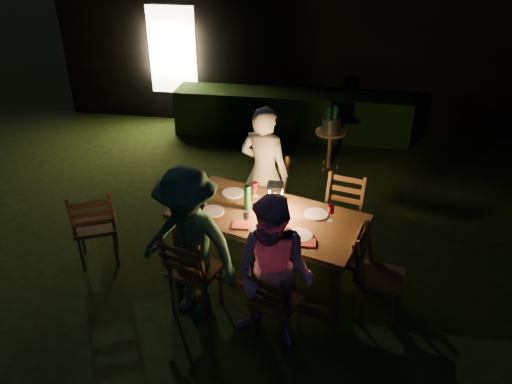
% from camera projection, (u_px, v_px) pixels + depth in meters
% --- Properties ---
extents(garden_envelope, '(40.00, 40.00, 3.20)m').
position_uv_depth(garden_envelope, '(328.00, 22.00, 10.47)').
color(garden_envelope, black).
rests_on(garden_envelope, ground).
extents(dining_table, '(2.19, 1.54, 0.83)m').
position_uv_depth(dining_table, '(268.00, 221.00, 5.28)').
color(dining_table, '#4F2D1A').
rests_on(dining_table, ground).
extents(chair_near_left, '(0.57, 0.59, 1.01)m').
position_uv_depth(chair_near_left, '(195.00, 283.00, 5.07)').
color(chair_near_left, '#4F2D1A').
rests_on(chair_near_left, ground).
extents(chair_near_right, '(0.54, 0.55, 0.90)m').
position_uv_depth(chair_near_right, '(275.00, 313.00, 4.74)').
color(chair_near_right, '#4F2D1A').
rests_on(chair_near_right, ground).
extents(chair_far_left, '(0.61, 0.63, 1.06)m').
position_uv_depth(chair_far_left, '(262.00, 211.00, 6.27)').
color(chair_far_left, '#4F2D1A').
rests_on(chair_far_left, ground).
extents(chair_far_right, '(0.55, 0.57, 1.01)m').
position_uv_depth(chair_far_right, '(338.00, 232.00, 5.88)').
color(chair_far_right, '#4F2D1A').
rests_on(chair_far_right, ground).
extents(chair_end, '(0.56, 0.53, 0.98)m').
position_uv_depth(chair_end, '(378.00, 288.00, 5.01)').
color(chair_end, '#4F2D1A').
rests_on(chair_end, ground).
extents(chair_spare, '(0.63, 0.65, 1.04)m').
position_uv_depth(chair_spare, '(98.00, 238.00, 5.76)').
color(chair_spare, '#4F2D1A').
rests_on(chair_spare, ground).
extents(person_house_side, '(0.71, 0.57, 1.69)m').
position_uv_depth(person_house_side, '(264.00, 173.00, 6.05)').
color(person_house_side, '#F1ECCE').
rests_on(person_house_side, ground).
extents(person_opp_right, '(0.90, 0.79, 1.55)m').
position_uv_depth(person_opp_right, '(274.00, 275.00, 4.45)').
color(person_opp_right, '#D894C3').
rests_on(person_opp_right, ground).
extents(person_opp_left, '(1.18, 0.89, 1.63)m').
position_uv_depth(person_opp_left, '(189.00, 245.00, 4.79)').
color(person_opp_left, '#2D5A41').
rests_on(person_opp_left, ground).
extents(lantern, '(0.16, 0.16, 0.35)m').
position_uv_depth(lantern, '(275.00, 201.00, 5.18)').
color(lantern, white).
rests_on(lantern, dining_table).
extents(plate_far_left, '(0.25, 0.25, 0.01)m').
position_uv_depth(plate_far_left, '(233.00, 193.00, 5.62)').
color(plate_far_left, white).
rests_on(plate_far_left, dining_table).
extents(plate_near_left, '(0.25, 0.25, 0.01)m').
position_uv_depth(plate_near_left, '(213.00, 211.00, 5.28)').
color(plate_near_left, white).
rests_on(plate_near_left, dining_table).
extents(plate_far_right, '(0.25, 0.25, 0.01)m').
position_uv_depth(plate_far_right, '(316.00, 214.00, 5.23)').
color(plate_far_right, white).
rests_on(plate_far_right, dining_table).
extents(plate_near_right, '(0.25, 0.25, 0.01)m').
position_uv_depth(plate_near_right, '(300.00, 235.00, 4.89)').
color(plate_near_right, white).
rests_on(plate_near_right, dining_table).
extents(wineglass_a, '(0.06, 0.06, 0.18)m').
position_uv_depth(wineglass_a, '(255.00, 189.00, 5.53)').
color(wineglass_a, '#59070F').
rests_on(wineglass_a, dining_table).
extents(wineglass_b, '(0.06, 0.06, 0.18)m').
position_uv_depth(wineglass_b, '(204.00, 197.00, 5.39)').
color(wineglass_b, '#59070F').
rests_on(wineglass_b, dining_table).
extents(wineglass_c, '(0.06, 0.06, 0.18)m').
position_uv_depth(wineglass_c, '(284.00, 228.00, 4.86)').
color(wineglass_c, '#59070F').
rests_on(wineglass_c, dining_table).
extents(wineglass_d, '(0.06, 0.06, 0.18)m').
position_uv_depth(wineglass_d, '(331.00, 213.00, 5.09)').
color(wineglass_d, '#59070F').
rests_on(wineglass_d, dining_table).
extents(wineglass_e, '(0.06, 0.06, 0.18)m').
position_uv_depth(wineglass_e, '(246.00, 219.00, 5.00)').
color(wineglass_e, silver).
rests_on(wineglass_e, dining_table).
extents(bottle_table, '(0.07, 0.07, 0.28)m').
position_uv_depth(bottle_table, '(247.00, 198.00, 5.27)').
color(bottle_table, '#0F471E').
rests_on(bottle_table, dining_table).
extents(napkin_left, '(0.18, 0.14, 0.01)m').
position_uv_depth(napkin_left, '(241.00, 225.00, 5.05)').
color(napkin_left, red).
rests_on(napkin_left, dining_table).
extents(napkin_right, '(0.18, 0.14, 0.01)m').
position_uv_depth(napkin_right, '(306.00, 242.00, 4.79)').
color(napkin_right, red).
rests_on(napkin_right, dining_table).
extents(phone, '(0.14, 0.07, 0.01)m').
position_uv_depth(phone, '(203.00, 213.00, 5.25)').
color(phone, black).
rests_on(phone, dining_table).
extents(side_table, '(0.47, 0.47, 0.64)m').
position_uv_depth(side_table, '(330.00, 135.00, 7.77)').
color(side_table, brown).
rests_on(side_table, ground).
extents(ice_bucket, '(0.30, 0.30, 0.22)m').
position_uv_depth(ice_bucket, '(331.00, 124.00, 7.68)').
color(ice_bucket, '#A5A8AD').
rests_on(ice_bucket, side_table).
extents(bottle_bucket_a, '(0.07, 0.07, 0.32)m').
position_uv_depth(bottle_bucket_a, '(328.00, 122.00, 7.63)').
color(bottle_bucket_a, '#0F471E').
rests_on(bottle_bucket_a, side_table).
extents(bottle_bucket_b, '(0.07, 0.07, 0.32)m').
position_uv_depth(bottle_bucket_b, '(335.00, 121.00, 7.68)').
color(bottle_bucket_b, '#0F471E').
rests_on(bottle_bucket_b, side_table).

